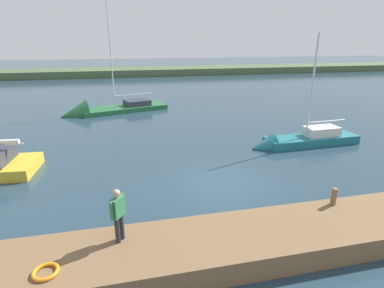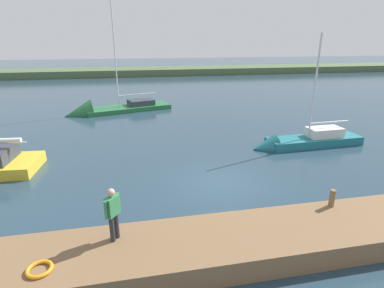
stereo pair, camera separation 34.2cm
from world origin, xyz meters
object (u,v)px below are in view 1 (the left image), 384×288
Objects in this scene: life_ring_buoy at (46,272)px; person_on_dock at (118,212)px; mooring_post_near at (334,196)px; sailboat_inner_slip at (300,143)px; sailboat_far_left at (103,112)px.

person_on_dock is (-1.82, -0.95, 0.88)m from life_ring_buoy.
person_on_dock is at bearing 3.16° from mooring_post_near.
sailboat_inner_slip reaches higher than life_ring_buoy.
mooring_post_near is 0.94× the size of life_ring_buoy.
mooring_post_near is at bearing -171.58° from life_ring_buoy.
sailboat_far_left is at bearing -48.82° from person_on_dock.
person_on_dock is (10.90, 8.23, 1.50)m from sailboat_inner_slip.
person_on_dock is (-1.52, 20.01, 1.56)m from sailboat_far_left.
person_on_dock is at bearing -152.44° from life_ring_buoy.
sailboat_far_left reaches higher than sailboat_inner_slip.
sailboat_inner_slip is at bearing 120.15° from sailboat_far_left.
sailboat_inner_slip is 17.11m from sailboat_far_left.
mooring_post_near is at bearing 97.86° from sailboat_far_left.
mooring_post_near is at bearing -140.00° from person_on_dock.
life_ring_buoy is 0.41× the size of person_on_dock.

